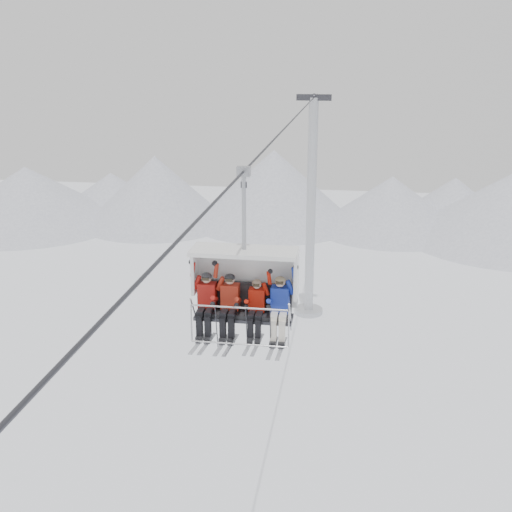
# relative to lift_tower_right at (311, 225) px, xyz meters

# --- Properties ---
(ridgeline) EXTENTS (72.00, 21.00, 7.00)m
(ridgeline) POSITION_rel_lift_tower_right_xyz_m (-1.58, 20.05, -2.94)
(ridgeline) COLOR silver
(ridgeline) RESTS_ON ground
(lift_tower_right) EXTENTS (2.00, 1.80, 13.48)m
(lift_tower_right) POSITION_rel_lift_tower_right_xyz_m (0.00, 0.00, 0.00)
(lift_tower_right) COLOR #B1B4B9
(lift_tower_right) RESTS_ON ground
(haul_cable) EXTENTS (0.06, 50.00, 0.06)m
(haul_cable) POSITION_rel_lift_tower_right_xyz_m (0.00, -22.00, 7.52)
(haul_cable) COLOR #313136
(haul_cable) RESTS_ON lift_tower_left
(chairlift_carrier) EXTENTS (2.46, 1.17, 3.98)m
(chairlift_carrier) POSITION_rel_lift_tower_right_xyz_m (0.00, -23.68, 4.91)
(chairlift_carrier) COLOR black
(chairlift_carrier) RESTS_ON haul_cable
(skier_far_left) EXTENTS (0.42, 1.69, 1.67)m
(skier_far_left) POSITION_rel_lift_tower_right_xyz_m (-0.88, -23.98, 4.44)
(skier_far_left) COLOR #AC1812
(skier_far_left) RESTS_ON chairlift_carrier
(skier_center_left) EXTENTS (0.42, 1.69, 1.67)m
(skier_center_left) POSITION_rel_lift_tower_right_xyz_m (-0.32, -23.98, 4.44)
(skier_center_left) COLOR #A92716
(skier_center_left) RESTS_ON chairlift_carrier
(skier_center_right) EXTENTS (0.37, 1.69, 1.51)m
(skier_center_right) POSITION_rel_lift_tower_right_xyz_m (0.31, -24.00, 4.40)
(skier_center_right) COLOR #B71909
(skier_center_right) RESTS_ON chairlift_carrier
(skier_far_right) EXTENTS (0.42, 1.69, 1.67)m
(skier_far_right) POSITION_rel_lift_tower_right_xyz_m (0.85, -23.98, 4.44)
(skier_far_right) COLOR #1B32AA
(skier_far_right) RESTS_ON chairlift_carrier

